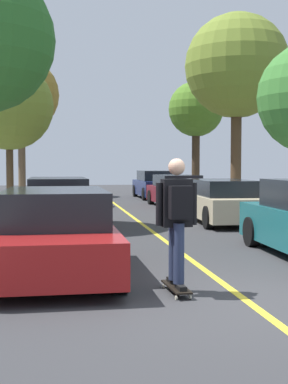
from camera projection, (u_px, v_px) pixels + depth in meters
name	position (u px, v px, depth m)	size (l,w,h in m)	color
ground	(245.00, 300.00, 6.93)	(80.00, 80.00, 0.00)	#353538
center_line	(178.00, 251.00, 10.88)	(0.12, 39.20, 0.01)	gold
parked_car_left_nearest	(55.00, 232.00, 8.69)	(1.99, 4.53, 1.36)	maroon
parked_car_left_near	(58.00, 203.00, 14.87)	(1.96, 4.59, 1.40)	maroon
parked_car_right_near	(221.00, 201.00, 16.24)	(1.95, 4.74, 1.31)	#BCAD89
parked_car_right_far	(177.00, 191.00, 22.53)	(2.05, 4.08, 1.34)	maroon
parked_car_right_farthest	(155.00, 185.00, 27.91)	(1.84, 4.67, 1.46)	navy
street_tree_left_near	(9.00, 106.00, 22.28)	(3.73, 3.73, 5.98)	#4C3823
street_tree_left_far	(21.00, 95.00, 29.03)	(4.15, 4.15, 7.56)	brown
street_tree_right_near	(237.00, 67.00, 20.99)	(4.13, 4.13, 7.62)	#4C3823
street_tree_right_far	(196.00, 110.00, 27.40)	(2.85, 2.85, 5.95)	#3D2D1E
skateboard	(176.00, 287.00, 7.27)	(0.27, 0.85, 0.10)	black
skateboarder	(177.00, 214.00, 7.18)	(0.58, 0.70, 1.75)	black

